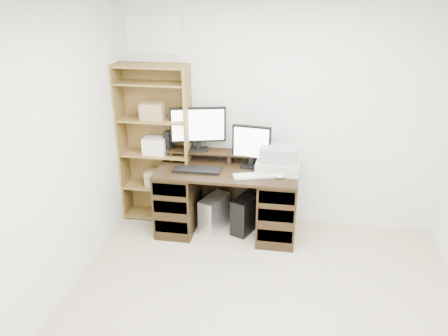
% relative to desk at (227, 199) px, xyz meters
% --- Properties ---
extents(room, '(3.54, 4.04, 2.54)m').
position_rel_desk_xyz_m(room, '(0.50, -1.64, 0.86)').
color(room, '#B8AC8C').
rests_on(room, ground).
extents(desk, '(1.50, 0.70, 0.75)m').
position_rel_desk_xyz_m(desk, '(0.00, 0.00, 0.00)').
color(desk, black).
rests_on(desk, ground).
extents(riser_shelf, '(1.40, 0.22, 0.12)m').
position_rel_desk_xyz_m(riser_shelf, '(-0.00, 0.21, 0.45)').
color(riser_shelf, black).
rests_on(riser_shelf, desk).
extents(monitor_wide, '(0.60, 0.22, 0.48)m').
position_rel_desk_xyz_m(monitor_wide, '(-0.36, 0.22, 0.75)').
color(monitor_wide, black).
rests_on(monitor_wide, riser_shelf).
extents(monitor_small, '(0.42, 0.18, 0.46)m').
position_rel_desk_xyz_m(monitor_small, '(0.24, 0.12, 0.61)').
color(monitor_small, black).
rests_on(monitor_small, desk).
extents(speaker, '(0.10, 0.10, 0.20)m').
position_rel_desk_xyz_m(speaker, '(-0.70, 0.20, 0.58)').
color(speaker, black).
rests_on(speaker, riser_shelf).
extents(keyboard_black, '(0.51, 0.18, 0.03)m').
position_rel_desk_xyz_m(keyboard_black, '(-0.31, -0.11, 0.37)').
color(keyboard_black, black).
rests_on(keyboard_black, desk).
extents(keyboard_white, '(0.45, 0.25, 0.02)m').
position_rel_desk_xyz_m(keyboard_white, '(0.30, -0.15, 0.37)').
color(keyboard_white, silver).
rests_on(keyboard_white, desk).
extents(mouse, '(0.12, 0.09, 0.04)m').
position_rel_desk_xyz_m(mouse, '(0.56, -0.15, 0.38)').
color(mouse, silver).
rests_on(mouse, desk).
extents(printer, '(0.47, 0.37, 0.11)m').
position_rel_desk_xyz_m(printer, '(0.54, 0.04, 0.42)').
color(printer, '#BBB6A3').
rests_on(printer, desk).
extents(basket, '(0.39, 0.29, 0.16)m').
position_rel_desk_xyz_m(basket, '(0.54, 0.04, 0.55)').
color(basket, '#93979D').
rests_on(basket, printer).
extents(tower_silver, '(0.31, 0.43, 0.40)m').
position_rel_desk_xyz_m(tower_silver, '(-0.15, 0.01, -0.19)').
color(tower_silver, silver).
rests_on(tower_silver, ground).
extents(tower_black, '(0.32, 0.45, 0.41)m').
position_rel_desk_xyz_m(tower_black, '(0.21, 0.05, -0.18)').
color(tower_black, black).
rests_on(tower_black, ground).
extents(bookshelf, '(0.80, 0.30, 1.80)m').
position_rel_desk_xyz_m(bookshelf, '(-0.85, 0.21, 0.53)').
color(bookshelf, olive).
rests_on(bookshelf, ground).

